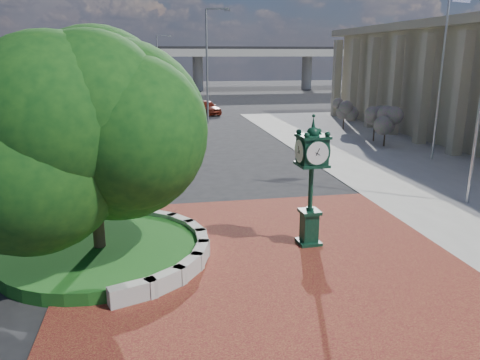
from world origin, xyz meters
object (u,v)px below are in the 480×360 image
Objects in this scene: post_clock at (311,176)px; street_lamp_near at (210,57)px; street_lamp_far at (160,65)px; parked_car at (206,107)px; flagpole_b at (442,70)px.

post_clock is 29.77m from street_lamp_near.
post_clock is 0.51× the size of street_lamp_far.
parked_car is 0.44× the size of flagpole_b.
post_clock is 45.78m from street_lamp_far.
street_lamp_far is (-3.84, 45.54, 2.60)m from post_clock.
street_lamp_near is (-0.27, -6.26, 5.18)m from parked_car.
street_lamp_near reaches higher than parked_car.
street_lamp_near is 16.56m from street_lamp_far.
street_lamp_far reaches higher than post_clock.
street_lamp_near is at bearing 89.30° from post_clock.
street_lamp_far is (-15.52, 34.28, -0.36)m from flagpole_b.
post_clock is 0.42× the size of street_lamp_near.
street_lamp_near is at bearing -75.27° from street_lamp_far.
flagpole_b is 1.02× the size of street_lamp_near.
street_lamp_far reaches higher than parked_car.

